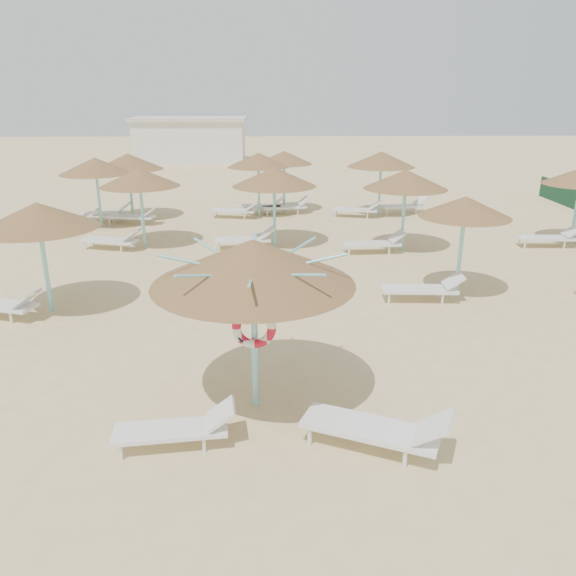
{
  "coord_description": "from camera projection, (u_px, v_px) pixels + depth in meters",
  "views": [
    {
      "loc": [
        0.28,
        -8.69,
        5.14
      ],
      "look_at": [
        0.55,
        2.19,
        1.3
      ],
      "focal_mm": 35.0,
      "sensor_mm": 36.0,
      "label": 1
    }
  ],
  "objects": [
    {
      "name": "lounger_main_a",
      "position": [
        179.0,
        428.0,
        8.49
      ],
      "size": [
        1.89,
        0.77,
        0.67
      ],
      "rotation": [
        0.0,
        0.0,
        0.12
      ],
      "color": "white",
      "rests_on": "ground"
    },
    {
      "name": "lounger_main_b",
      "position": [
        380.0,
        428.0,
        8.36
      ],
      "size": [
        2.29,
        1.49,
        0.8
      ],
      "rotation": [
        0.0,
        0.0,
        -0.41
      ],
      "color": "white",
      "rests_on": "ground"
    },
    {
      "name": "ground",
      "position": [
        260.0,
        399.0,
        9.9
      ],
      "size": [
        120.0,
        120.0,
        0.0
      ],
      "primitive_type": "plane",
      "color": "#DFC188",
      "rests_on": "ground"
    },
    {
      "name": "service_hut",
      "position": [
        191.0,
        140.0,
        42.21
      ],
      "size": [
        8.4,
        4.4,
        3.25
      ],
      "color": "silver",
      "rests_on": "ground"
    },
    {
      "name": "palapa_field",
      "position": [
        290.0,
        176.0,
        19.63
      ],
      "size": [
        21.71,
        14.52,
        2.72
      ],
      "color": "#7FD9DC",
      "rests_on": "ground"
    },
    {
      "name": "main_palapa",
      "position": [
        253.0,
        263.0,
        8.88
      ],
      "size": [
        3.29,
        3.29,
        2.95
      ],
      "color": "#7FD9DC",
      "rests_on": "ground"
    }
  ]
}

